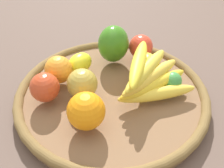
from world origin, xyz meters
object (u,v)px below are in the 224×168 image
lemon_0 (80,63)px  apple_2 (82,84)px  orange_0 (86,111)px  apple_0 (45,87)px  apple_1 (141,47)px  lemon_1 (147,63)px  orange_1 (59,70)px  bell_pepper (113,44)px  banana_bunch (149,77)px  lime_0 (172,81)px

lemon_0 → apple_2: bearing=-107.6°
orange_0 → apple_2: (0.03, 0.09, -0.00)m
apple_0 → apple_1: apple_0 is taller
lemon_1 → apple_2: (-0.19, -0.02, 0.01)m
lemon_1 → apple_1: 0.06m
orange_0 → orange_1: size_ratio=1.16×
orange_0 → lemon_0: size_ratio=1.15×
lemon_1 → bell_pepper: (-0.06, 0.08, 0.03)m
lemon_1 → banana_bunch: bearing=-120.0°
lemon_1 → apple_0: 0.27m
orange_1 → lime_0: size_ratio=1.51×
lemon_1 → lemon_0: bearing=155.7°
apple_2 → apple_1: bearing=21.8°
bell_pepper → apple_1: (0.07, -0.02, -0.02)m
lemon_1 → orange_1: bearing=165.2°
orange_1 → lemon_0: (0.06, 0.01, -0.01)m
apple_2 → apple_1: size_ratio=1.08×
apple_0 → lime_0: bearing=-19.1°
banana_bunch → apple_1: (0.06, 0.14, -0.01)m
lemon_1 → bell_pepper: 0.10m
lemon_1 → lime_0: lemon_1 is taller
orange_0 → apple_0: size_ratio=1.17×
banana_bunch → lemon_0: banana_bunch is taller
orange_0 → lemon_1: 0.24m
apple_1 → bell_pepper: bearing=164.5°
orange_1 → orange_0: bearing=-88.1°
orange_0 → lemon_1: orange_0 is taller
orange_0 → bell_pepper: size_ratio=0.79×
orange_0 → apple_0: (-0.05, 0.12, -0.01)m
orange_0 → lemon_1: bearing=26.9°
orange_1 → lemon_0: orange_1 is taller
apple_2 → lemon_0: size_ratio=1.03×
bell_pepper → lime_0: bell_pepper is taller
orange_0 → apple_2: size_ratio=1.12×
orange_0 → lime_0: orange_0 is taller
apple_2 → lemon_0: apple_2 is taller
apple_2 → apple_0: 0.08m
banana_bunch → orange_0: banana_bunch is taller
orange_0 → lemon_0: orange_0 is taller
banana_bunch → apple_1: bearing=66.6°
lemon_1 → apple_2: apple_2 is taller
banana_bunch → lime_0: banana_bunch is taller
apple_0 → lime_0: size_ratio=1.50×
lemon_0 → orange_1: bearing=-167.1°
apple_2 → banana_bunch: bearing=-21.3°
lemon_0 → apple_1: (0.17, -0.01, 0.01)m
apple_2 → lemon_0: bearing=72.4°
apple_1 → banana_bunch: bearing=-113.4°
bell_pepper → orange_1: bearing=152.8°
orange_1 → apple_1: orange_1 is taller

